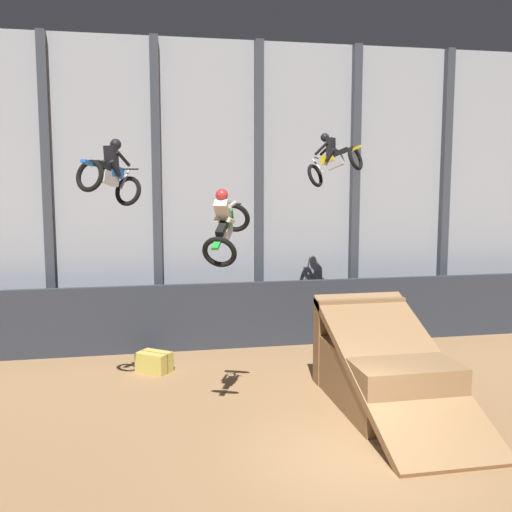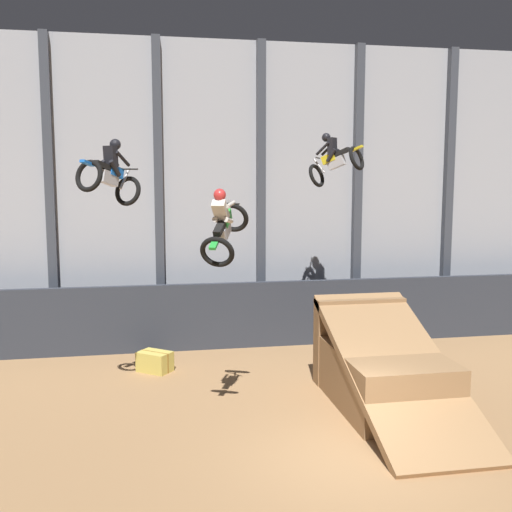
{
  "view_description": "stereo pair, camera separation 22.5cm",
  "coord_description": "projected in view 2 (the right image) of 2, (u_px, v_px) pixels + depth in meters",
  "views": [
    {
      "loc": [
        -3.98,
        -10.28,
        5.3
      ],
      "look_at": [
        -1.0,
        4.87,
        3.38
      ],
      "focal_mm": 42.0,
      "sensor_mm": 36.0,
      "label": 1
    },
    {
      "loc": [
        -3.76,
        -10.32,
        5.3
      ],
      "look_at": [
        -1.0,
        4.87,
        3.38
      ],
      "focal_mm": 42.0,
      "sensor_mm": 36.0,
      "label": 2
    }
  ],
  "objects": [
    {
      "name": "hay_bale_trackside",
      "position": [
        155.0,
        362.0,
        16.8
      ],
      "size": [
        1.08,
        1.03,
        0.57
      ],
      "rotation": [
        0.0,
        0.0,
        2.48
      ],
      "color": "#CCB751",
      "rests_on": "ground_plane"
    },
    {
      "name": "rider_bike_center_air",
      "position": [
        224.0,
        225.0,
        12.69
      ],
      "size": [
        1.33,
        1.87,
        1.69
      ],
      "rotation": [
        0.47,
        0.0,
        -0.4
      ],
      "color": "black"
    },
    {
      "name": "rider_bike_right_air",
      "position": [
        334.0,
        160.0,
        17.59
      ],
      "size": [
        1.69,
        1.71,
        1.65
      ],
      "rotation": [
        -0.35,
        0.0,
        0.77
      ],
      "color": "black"
    },
    {
      "name": "arena_back_wall",
      "position": [
        260.0,
        192.0,
        20.15
      ],
      "size": [
        32.0,
        0.4,
        9.88
      ],
      "color": "#A3A8B2",
      "rests_on": "ground_plane"
    },
    {
      "name": "ground_plane",
      "position": [
        353.0,
        462.0,
        11.4
      ],
      "size": [
        60.0,
        60.0,
        0.0
      ],
      "primitive_type": "plane",
      "color": "#9E754C"
    },
    {
      "name": "rider_bike_left_air",
      "position": [
        110.0,
        174.0,
        13.76
      ],
      "size": [
        1.56,
        1.76,
        1.61
      ],
      "rotation": [
        -0.25,
        0.0,
        -0.63
      ],
      "color": "black"
    },
    {
      "name": "dirt_ramp",
      "position": [
        381.0,
        369.0,
        14.4
      ],
      "size": [
        2.38,
        5.54,
        2.43
      ],
      "color": "#966F48",
      "rests_on": "ground_plane"
    },
    {
      "name": "lower_barrier",
      "position": [
        268.0,
        314.0,
        19.28
      ],
      "size": [
        31.36,
        0.2,
        2.12
      ],
      "color": "#2D333D",
      "rests_on": "ground_plane"
    }
  ]
}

